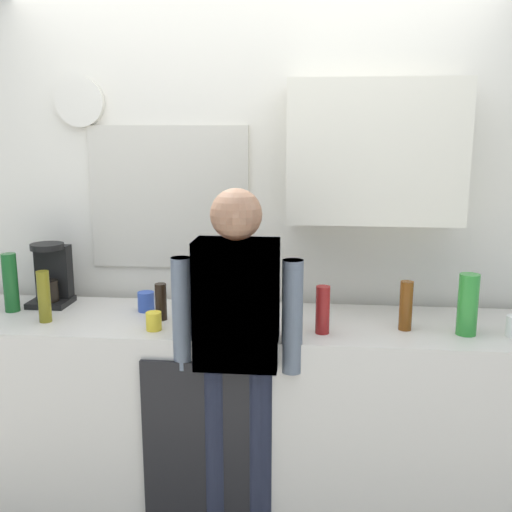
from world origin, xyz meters
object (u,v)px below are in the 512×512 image
(bottle_amber_beer, at_px, (406,306))
(bottle_olive_oil, at_px, (44,297))
(person_guest, at_px, (237,337))
(cup_blue_mug, at_px, (146,302))
(bottle_red_vinegar, at_px, (323,310))
(bottle_green_wine, at_px, (10,283))
(person_at_sink, at_px, (237,337))
(bottle_clear_soda, at_px, (468,305))
(bottle_dark_sauce, at_px, (161,302))
(cup_yellow_cup, at_px, (154,321))
(coffee_maker, at_px, (52,277))

(bottle_amber_beer, bearing_deg, bottle_olive_oil, -178.17)
(bottle_olive_oil, relative_size, person_guest, 0.16)
(cup_blue_mug, bearing_deg, bottle_red_vinegar, -15.52)
(bottle_red_vinegar, height_order, bottle_green_wine, bottle_green_wine)
(cup_blue_mug, height_order, person_at_sink, person_at_sink)
(bottle_clear_soda, relative_size, bottle_red_vinegar, 1.27)
(person_guest, bearing_deg, bottle_clear_soda, 164.81)
(bottle_clear_soda, relative_size, bottle_amber_beer, 1.22)
(bottle_red_vinegar, distance_m, bottle_dark_sauce, 0.79)
(bottle_dark_sauce, height_order, cup_yellow_cup, bottle_dark_sauce)
(coffee_maker, distance_m, bottle_clear_soda, 2.09)
(bottle_red_vinegar, bearing_deg, coffee_maker, 166.92)
(bottle_olive_oil, bearing_deg, coffee_maker, 108.04)
(bottle_dark_sauce, xyz_separation_m, person_at_sink, (0.41, -0.27, -0.07))
(coffee_maker, height_order, bottle_dark_sauce, coffee_maker)
(bottle_olive_oil, bearing_deg, bottle_clear_soda, 0.46)
(bottle_red_vinegar, relative_size, bottle_dark_sauce, 1.22)
(bottle_amber_beer, height_order, bottle_red_vinegar, bottle_amber_beer)
(bottle_clear_soda, bearing_deg, bottle_green_wine, 176.62)
(cup_blue_mug, relative_size, cup_yellow_cup, 1.18)
(person_at_sink, bearing_deg, bottle_clear_soda, 13.40)
(person_guest, bearing_deg, person_at_sink, 180.00)
(bottle_amber_beer, relative_size, person_guest, 0.14)
(bottle_olive_oil, height_order, bottle_amber_beer, bottle_olive_oil)
(bottle_clear_soda, relative_size, cup_yellow_cup, 3.29)
(bottle_green_wine, distance_m, person_guest, 1.25)
(bottle_green_wine, relative_size, cup_yellow_cup, 3.53)
(person_guest, bearing_deg, bottle_green_wine, -41.28)
(bottle_olive_oil, height_order, person_guest, person_guest)
(coffee_maker, relative_size, person_guest, 0.21)
(person_at_sink, relative_size, person_guest, 1.00)
(bottle_green_wine, height_order, cup_yellow_cup, bottle_green_wine)
(coffee_maker, height_order, bottle_olive_oil, coffee_maker)
(coffee_maker, relative_size, bottle_red_vinegar, 1.50)
(cup_blue_mug, bearing_deg, bottle_green_wine, -174.19)
(bottle_dark_sauce, bearing_deg, bottle_clear_soda, -2.87)
(bottle_red_vinegar, height_order, cup_blue_mug, bottle_red_vinegar)
(bottle_olive_oil, distance_m, cup_yellow_cup, 0.56)
(bottle_red_vinegar, bearing_deg, bottle_olive_oil, 178.64)
(person_at_sink, distance_m, person_guest, 0.00)
(bottle_clear_soda, height_order, cup_yellow_cup, bottle_clear_soda)
(bottle_clear_soda, distance_m, bottle_amber_beer, 0.27)
(bottle_clear_soda, xyz_separation_m, cup_blue_mug, (-1.54, 0.20, -0.09))
(coffee_maker, bearing_deg, bottle_olive_oil, -71.96)
(bottle_clear_soda, bearing_deg, bottle_amber_beer, 171.70)
(cup_yellow_cup, height_order, person_guest, person_guest)
(bottle_olive_oil, xyz_separation_m, bottle_green_wine, (-0.24, 0.15, 0.02))
(bottle_clear_soda, distance_m, cup_yellow_cup, 1.42)
(cup_yellow_cup, bearing_deg, bottle_clear_soda, 3.36)
(coffee_maker, bearing_deg, bottle_clear_soda, -7.79)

